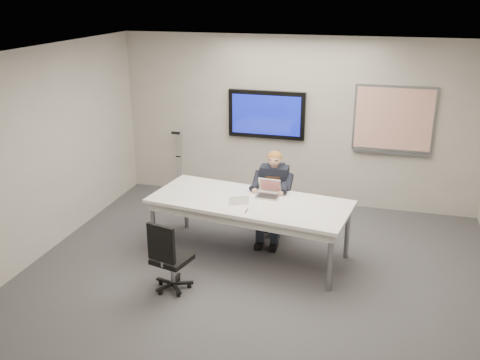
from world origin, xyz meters
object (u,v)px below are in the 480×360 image
(conference_table, at_px, (250,207))
(seated_person, at_px, (271,206))
(office_chair_far, at_px, (274,214))
(laptop, at_px, (269,192))
(office_chair_near, at_px, (171,269))

(conference_table, relative_size, seated_person, 2.12)
(office_chair_far, xyz_separation_m, seated_person, (0.01, -0.24, 0.23))
(seated_person, xyz_separation_m, laptop, (0.03, -0.33, 0.35))
(office_chair_far, xyz_separation_m, office_chair_near, (-0.87, -1.94, -0.01))
(conference_table, height_order, laptop, laptop)
(office_chair_near, xyz_separation_m, seated_person, (0.88, 1.70, 0.24))
(laptop, bearing_deg, office_chair_near, -118.85)
(conference_table, bearing_deg, laptop, 56.41)
(conference_table, xyz_separation_m, office_chair_near, (-0.69, -1.14, -0.44))
(office_chair_near, bearing_deg, laptop, -109.79)
(conference_table, bearing_deg, seated_person, 80.01)
(office_chair_near, bearing_deg, office_chair_far, -100.61)
(conference_table, distance_m, office_chair_far, 0.92)
(office_chair_far, distance_m, laptop, 0.81)
(conference_table, distance_m, office_chair_near, 1.40)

